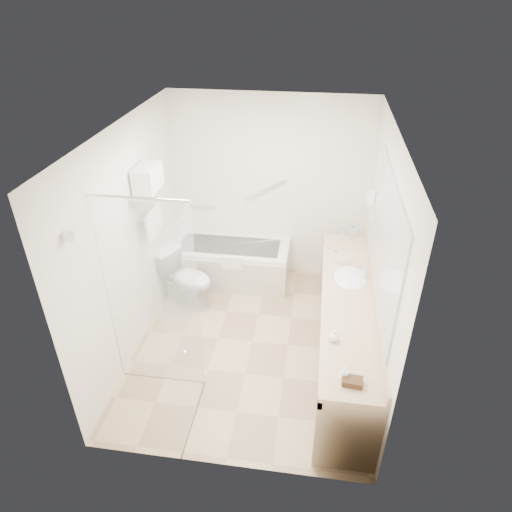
# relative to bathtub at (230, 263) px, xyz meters

# --- Properties ---
(floor) EXTENTS (3.20, 3.20, 0.00)m
(floor) POSITION_rel_bathtub_xyz_m (0.50, -1.24, -0.28)
(floor) COLOR tan
(floor) RESTS_ON ground
(ceiling) EXTENTS (2.60, 3.20, 0.10)m
(ceiling) POSITION_rel_bathtub_xyz_m (0.50, -1.24, 2.22)
(ceiling) COLOR white
(ceiling) RESTS_ON wall_back
(wall_back) EXTENTS (2.60, 0.10, 2.50)m
(wall_back) POSITION_rel_bathtub_xyz_m (0.50, 0.36, 0.97)
(wall_back) COLOR silver
(wall_back) RESTS_ON ground
(wall_front) EXTENTS (2.60, 0.10, 2.50)m
(wall_front) POSITION_rel_bathtub_xyz_m (0.50, -2.84, 0.97)
(wall_front) COLOR silver
(wall_front) RESTS_ON ground
(wall_left) EXTENTS (0.10, 3.20, 2.50)m
(wall_left) POSITION_rel_bathtub_xyz_m (-0.80, -1.24, 0.97)
(wall_left) COLOR silver
(wall_left) RESTS_ON ground
(wall_right) EXTENTS (0.10, 3.20, 2.50)m
(wall_right) POSITION_rel_bathtub_xyz_m (1.80, -1.24, 0.97)
(wall_right) COLOR silver
(wall_right) RESTS_ON ground
(bathtub) EXTENTS (1.60, 0.73, 0.59)m
(bathtub) POSITION_rel_bathtub_xyz_m (0.00, 0.00, 0.00)
(bathtub) COLOR silver
(bathtub) RESTS_ON floor
(grab_bar_short) EXTENTS (0.40, 0.03, 0.03)m
(grab_bar_short) POSITION_rel_bathtub_xyz_m (-0.45, 0.32, 0.67)
(grab_bar_short) COLOR silver
(grab_bar_short) RESTS_ON wall_back
(grab_bar_long) EXTENTS (0.53, 0.03, 0.33)m
(grab_bar_long) POSITION_rel_bathtub_xyz_m (0.45, 0.32, 0.97)
(grab_bar_long) COLOR silver
(grab_bar_long) RESTS_ON wall_back
(shower_enclosure) EXTENTS (0.96, 0.91, 2.11)m
(shower_enclosure) POSITION_rel_bathtub_xyz_m (-0.13, -2.16, 0.79)
(shower_enclosure) COLOR silver
(shower_enclosure) RESTS_ON floor
(towel_shelf) EXTENTS (0.24, 0.55, 0.81)m
(towel_shelf) POSITION_rel_bathtub_xyz_m (-0.67, -0.89, 1.48)
(towel_shelf) COLOR silver
(towel_shelf) RESTS_ON wall_left
(vanity_counter) EXTENTS (0.55, 2.70, 0.95)m
(vanity_counter) POSITION_rel_bathtub_xyz_m (1.52, -1.39, 0.36)
(vanity_counter) COLOR #CCB288
(vanity_counter) RESTS_ON floor
(sink) EXTENTS (0.40, 0.52, 0.14)m
(sink) POSITION_rel_bathtub_xyz_m (1.55, -0.99, 0.54)
(sink) COLOR silver
(sink) RESTS_ON vanity_counter
(faucet) EXTENTS (0.03, 0.03, 0.14)m
(faucet) POSITION_rel_bathtub_xyz_m (1.70, -0.99, 0.65)
(faucet) COLOR silver
(faucet) RESTS_ON vanity_counter
(mirror) EXTENTS (0.02, 2.00, 1.20)m
(mirror) POSITION_rel_bathtub_xyz_m (1.79, -1.39, 1.27)
(mirror) COLOR #AAAFB6
(mirror) RESTS_ON wall_right
(hairdryer_unit) EXTENTS (0.08, 0.10, 0.18)m
(hairdryer_unit) POSITION_rel_bathtub_xyz_m (1.75, -0.19, 1.17)
(hairdryer_unit) COLOR white
(hairdryer_unit) RESTS_ON wall_right
(toilet) EXTENTS (0.85, 0.67, 0.73)m
(toilet) POSITION_rel_bathtub_xyz_m (-0.45, -0.59, 0.09)
(toilet) COLOR silver
(toilet) RESTS_ON floor
(amenity_basket) EXTENTS (0.17, 0.12, 0.05)m
(amenity_basket) POSITION_rel_bathtub_xyz_m (1.52, -2.54, 0.60)
(amenity_basket) COLOR #452A18
(amenity_basket) RESTS_ON vanity_counter
(soap_bottle_a) EXTENTS (0.08, 0.13, 0.06)m
(soap_bottle_a) POSITION_rel_bathtub_xyz_m (1.45, -2.49, 0.60)
(soap_bottle_a) COLOR white
(soap_bottle_a) RESTS_ON vanity_counter
(soap_bottle_b) EXTENTS (0.14, 0.15, 0.09)m
(soap_bottle_b) POSITION_rel_bathtub_xyz_m (1.37, -2.04, 0.62)
(soap_bottle_b) COLOR white
(soap_bottle_b) RESTS_ON vanity_counter
(water_bottle_left) EXTENTS (0.06, 0.06, 0.20)m
(water_bottle_left) POSITION_rel_bathtub_xyz_m (1.59, -0.14, 0.67)
(water_bottle_left) COLOR silver
(water_bottle_left) RESTS_ON vanity_counter
(water_bottle_mid) EXTENTS (0.06, 0.06, 0.18)m
(water_bottle_mid) POSITION_rel_bathtub_xyz_m (1.48, -0.18, 0.66)
(water_bottle_mid) COLOR silver
(water_bottle_mid) RESTS_ON vanity_counter
(water_bottle_right) EXTENTS (0.05, 0.05, 0.17)m
(water_bottle_right) POSITION_rel_bathtub_xyz_m (1.38, -0.71, 0.65)
(water_bottle_right) COLOR silver
(water_bottle_right) RESTS_ON vanity_counter
(drinking_glass_near) EXTENTS (0.09, 0.09, 0.09)m
(drinking_glass_near) POSITION_rel_bathtub_xyz_m (1.45, -0.74, 0.62)
(drinking_glass_near) COLOR silver
(drinking_glass_near) RESTS_ON vanity_counter
(drinking_glass_far) EXTENTS (0.10, 0.10, 0.10)m
(drinking_glass_far) POSITION_rel_bathtub_xyz_m (1.54, -0.71, 0.62)
(drinking_glass_far) COLOR silver
(drinking_glass_far) RESTS_ON vanity_counter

